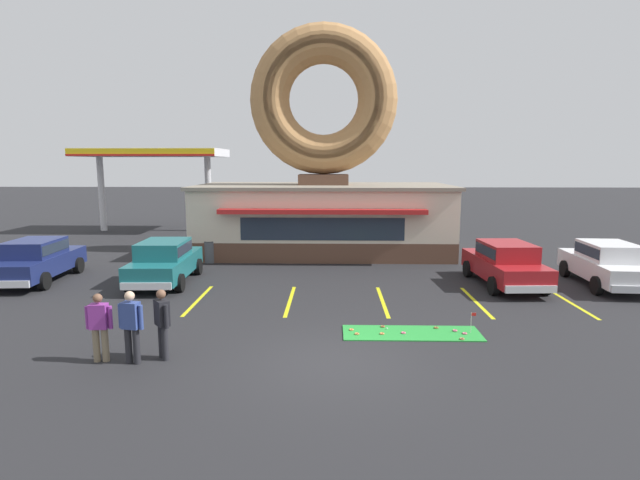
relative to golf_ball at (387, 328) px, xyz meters
name	(u,v)px	position (x,y,z in m)	size (l,w,h in m)	color
ground_plane	(333,362)	(-1.44, -2.18, -0.05)	(160.00, 160.00, 0.00)	#232326
donut_shop_building	(323,177)	(-1.92, 11.76, 3.69)	(12.30, 6.75, 10.96)	brown
putting_mat	(412,333)	(0.61, -0.25, -0.04)	(3.59, 1.17, 0.03)	green
mini_donut_near_left	(357,334)	(-0.83, -0.43, 0.00)	(0.13, 0.13, 0.04)	#D17F47
mini_donut_near_right	(382,334)	(-0.17, -0.40, 0.00)	(0.13, 0.13, 0.04)	#D17F47
mini_donut_mid_left	(351,330)	(-0.96, -0.11, 0.00)	(0.13, 0.13, 0.04)	#D17F47
mini_donut_mid_centre	(462,339)	(1.81, -0.74, 0.00)	(0.13, 0.13, 0.04)	#A5724C
mini_donut_mid_right	(383,326)	(-0.10, 0.17, 0.00)	(0.13, 0.13, 0.04)	brown
mini_donut_far_left	(455,330)	(1.78, -0.11, 0.00)	(0.13, 0.13, 0.04)	#D8667F
mini_donut_far_centre	(436,328)	(1.33, 0.11, 0.00)	(0.13, 0.13, 0.04)	brown
mini_donut_far_right	(403,333)	(0.39, -0.32, 0.00)	(0.13, 0.13, 0.04)	#D8667F
mini_donut_extra	(465,333)	(1.98, -0.33, 0.00)	(0.13, 0.13, 0.04)	#D8667F
golf_ball	(387,328)	(0.00, 0.00, 0.00)	(0.04, 0.04, 0.04)	white
putting_flag_pin	(473,318)	(2.19, -0.23, 0.39)	(0.13, 0.01, 0.55)	silver
car_white	(607,262)	(8.45, 5.07, 0.82)	(2.19, 4.66, 1.60)	silver
car_teal	(165,260)	(-7.66, 5.11, 0.82)	(2.10, 4.62, 1.60)	#196066
car_red	(505,262)	(4.79, 5.02, 0.82)	(2.15, 4.64, 1.60)	maroon
car_navy	(37,259)	(-12.55, 5.24, 0.82)	(2.19, 4.66, 1.60)	navy
pedestrian_blue_sweater_man	(99,324)	(-6.67, -2.26, 0.81)	(0.60, 0.26, 1.57)	#7F7056
pedestrian_hooded_kid	(162,321)	(-5.31, -2.08, 0.85)	(0.43, 0.48, 1.63)	#232328
pedestrian_leather_jacket_man	(131,324)	(-5.91, -2.35, 0.87)	(0.59, 0.31, 1.66)	#232328
trash_bin	(210,251)	(-6.95, 9.00, 0.45)	(0.57, 0.57, 0.97)	#51565B
gas_station_canopy	(153,156)	(-13.01, 19.31, 4.81)	(9.00, 4.46, 5.30)	silver
parking_stripe_far_left	(198,300)	(-5.84, 2.82, -0.05)	(0.12, 3.60, 0.01)	yellow
parking_stripe_left	(290,301)	(-2.84, 2.82, -0.05)	(0.12, 3.60, 0.01)	yellow
parking_stripe_mid_left	(383,301)	(0.16, 2.82, -0.05)	(0.12, 3.60, 0.01)	yellow
parking_stripe_centre	(476,302)	(3.16, 2.82, -0.05)	(0.12, 3.60, 0.01)	yellow
parking_stripe_mid_right	(570,303)	(6.16, 2.82, -0.05)	(0.12, 3.60, 0.01)	yellow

